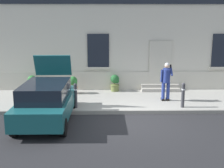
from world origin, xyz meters
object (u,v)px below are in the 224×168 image
object	(u,v)px
bollard_near_person	(183,94)
bollard_far_left	(76,95)
person_on_phone	(166,79)
hatchback_car_teal	(47,101)
planter_charcoal	(32,83)
planter_olive	(115,82)
planter_terracotta	(73,84)

from	to	relation	value
bollard_near_person	bollard_far_left	world-z (taller)	same
person_on_phone	bollard_near_person	bearing A→B (deg)	-53.21
hatchback_car_teal	bollard_near_person	xyz separation A→B (m)	(5.37, 1.28, -0.09)
person_on_phone	planter_charcoal	distance (m)	6.67
bollard_far_left	hatchback_car_teal	bearing A→B (deg)	-125.68
hatchback_car_teal	planter_charcoal	xyz separation A→B (m)	(-1.55, 4.03, -0.19)
planter_olive	planter_charcoal	bearing A→B (deg)	-178.16
bollard_near_person	planter_charcoal	distance (m)	7.45
person_on_phone	hatchback_car_teal	bearing A→B (deg)	-145.83
planter_terracotta	hatchback_car_teal	bearing A→B (deg)	-98.16
bollard_near_person	planter_olive	world-z (taller)	bollard_near_person
hatchback_car_teal	planter_terracotta	world-z (taller)	hatchback_car_teal
bollard_far_left	planter_charcoal	world-z (taller)	bollard_far_left
planter_charcoal	planter_terracotta	xyz separation A→B (m)	(2.09, -0.31, 0.00)
planter_charcoal	bollard_near_person	bearing A→B (deg)	-21.68
hatchback_car_teal	planter_charcoal	bearing A→B (deg)	111.09
hatchback_car_teal	planter_olive	distance (m)	4.93
bollard_far_left	planter_terracotta	bearing A→B (deg)	98.89
person_on_phone	planter_terracotta	distance (m)	4.59
hatchback_car_teal	planter_terracotta	distance (m)	3.77
bollard_far_left	planter_charcoal	size ratio (longest dim) A/B	1.22
person_on_phone	planter_terracotta	world-z (taller)	person_on_phone
hatchback_car_teal	planter_olive	size ratio (longest dim) A/B	4.73
bollard_far_left	planter_olive	xyz separation A→B (m)	(1.71, 2.89, -0.11)
bollard_near_person	person_on_phone	world-z (taller)	person_on_phone
hatchback_car_teal	planter_olive	xyz separation A→B (m)	(2.62, 4.16, -0.19)
planter_olive	hatchback_car_teal	bearing A→B (deg)	-122.20
planter_charcoal	planter_olive	world-z (taller)	same
planter_terracotta	planter_olive	size ratio (longest dim) A/B	1.00
planter_terracotta	planter_charcoal	bearing A→B (deg)	171.68
person_on_phone	planter_terracotta	size ratio (longest dim) A/B	2.03
planter_charcoal	planter_olive	xyz separation A→B (m)	(4.18, 0.13, 0.00)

